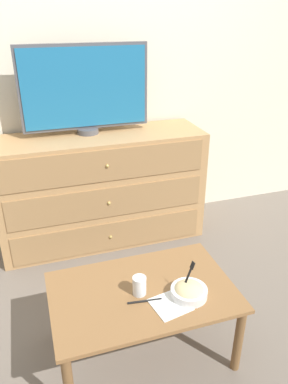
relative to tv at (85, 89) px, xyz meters
The scene contains 9 objects.
ground_plane 1.17m from the tv, 54.09° to the left, with size 12.00×12.00×0.00m, color #70665B.
wall_back 0.30m from the tv, 57.35° to the left, with size 12.00×0.05×2.60m.
dresser 0.73m from the tv, 47.84° to the right, with size 1.49×0.48×0.83m.
tv is the anchor object (origin of this frame).
coffee_table 1.45m from the tv, 89.12° to the right, with size 0.89×0.57×0.40m.
takeout_bowl 1.51m from the tv, 80.70° to the right, with size 0.17×0.17×0.17m.
drink_cup 1.41m from the tv, 90.09° to the right, with size 0.07×0.07×0.09m.
napkin 1.54m from the tv, 85.35° to the right, with size 0.19×0.19×0.00m.
knife 1.49m from the tv, 89.80° to the right, with size 0.16×0.03×0.01m.
Camera 1 is at (-0.55, -2.75, 1.63)m, focal length 35.00 mm.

